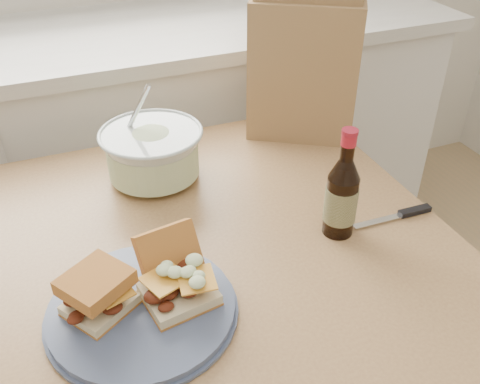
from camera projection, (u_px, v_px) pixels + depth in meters
name	position (u px, v px, depth m)	size (l,w,h in m)	color
cabinet_run	(90.00, 169.00, 1.84)	(2.50, 0.64, 0.94)	silver
dining_table	(215.00, 284.00, 1.12)	(0.94, 0.94, 0.78)	tan
plate	(142.00, 310.00, 0.89)	(0.31, 0.31, 0.02)	#475473
sandwich_left	(98.00, 292.00, 0.86)	(0.13, 0.13, 0.07)	beige
sandwich_right	(175.00, 276.00, 0.90)	(0.13, 0.17, 0.10)	beige
coleslaw_bowl	(153.00, 155.00, 1.21)	(0.23, 0.23, 0.23)	silver
beer_bottle	(342.00, 196.00, 1.03)	(0.06, 0.06, 0.23)	black
knife	(405.00, 214.00, 1.12)	(0.18, 0.02, 0.01)	silver
paper_bag	(304.00, 67.00, 1.34)	(0.27, 0.17, 0.35)	#9E7C4C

